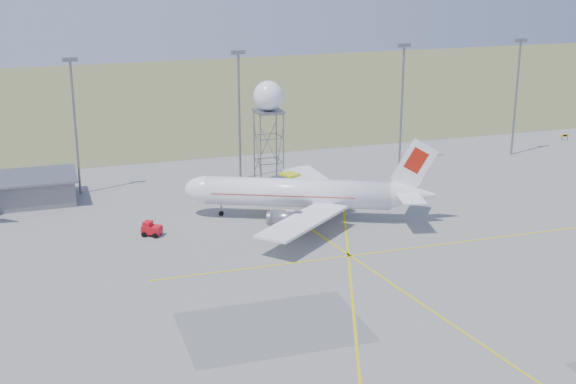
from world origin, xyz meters
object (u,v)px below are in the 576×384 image
object	(u,v)px
airliner_main	(302,194)
radar_tower	(269,128)
fire_truck	(277,188)
baggage_tug	(152,230)

from	to	relation	value
airliner_main	radar_tower	size ratio (longest dim) A/B	2.00
radar_tower	airliner_main	bearing A→B (deg)	-90.53
airliner_main	radar_tower	xyz separation A→B (m)	(0.15, 16.50, 5.62)
airliner_main	radar_tower	world-z (taller)	radar_tower
radar_tower	fire_truck	world-z (taller)	radar_tower
airliner_main	radar_tower	distance (m)	17.44
fire_truck	baggage_tug	bearing A→B (deg)	178.68
fire_truck	baggage_tug	xyz separation A→B (m)	(-20.23, -10.15, -0.84)
fire_truck	baggage_tug	distance (m)	22.65
airliner_main	baggage_tug	xyz separation A→B (m)	(-20.72, -0.28, -2.88)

